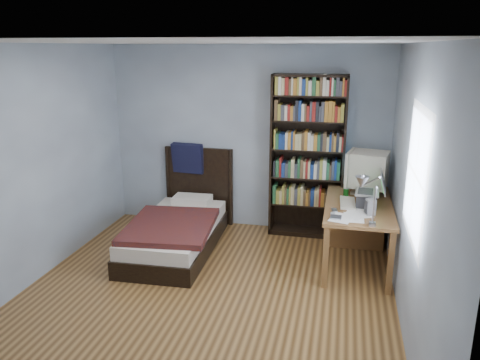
{
  "coord_description": "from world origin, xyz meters",
  "views": [
    {
      "loc": [
        1.29,
        -4.07,
        2.46
      ],
      "look_at": [
        0.22,
        0.69,
        1.07
      ],
      "focal_mm": 35.0,
      "sensor_mm": 36.0,
      "label": 1
    }
  ],
  "objects_px": {
    "desk": "(356,217)",
    "speaker": "(371,207)",
    "laptop": "(369,196)",
    "bed": "(178,227)",
    "desk_lamp": "(364,187)",
    "bookshelf": "(307,157)",
    "keyboard": "(348,203)",
    "crt_monitor": "(367,170)",
    "soda_can": "(346,193)"
  },
  "relations": [
    {
      "from": "desk_lamp",
      "to": "soda_can",
      "type": "distance_m",
      "value": 1.35
    },
    {
      "from": "desk_lamp",
      "to": "speaker",
      "type": "bearing_deg",
      "value": 80.59
    },
    {
      "from": "crt_monitor",
      "to": "keyboard",
      "type": "relative_size",
      "value": 1.27
    },
    {
      "from": "keyboard",
      "to": "bookshelf",
      "type": "xyz_separation_m",
      "value": [
        -0.54,
        0.8,
        0.33
      ]
    },
    {
      "from": "crt_monitor",
      "to": "keyboard",
      "type": "height_order",
      "value": "crt_monitor"
    },
    {
      "from": "laptop",
      "to": "bookshelf",
      "type": "distance_m",
      "value": 1.14
    },
    {
      "from": "keyboard",
      "to": "bed",
      "type": "bearing_deg",
      "value": 177.83
    },
    {
      "from": "desk",
      "to": "crt_monitor",
      "type": "bearing_deg",
      "value": -9.02
    },
    {
      "from": "desk",
      "to": "soda_can",
      "type": "height_order",
      "value": "soda_can"
    },
    {
      "from": "crt_monitor",
      "to": "keyboard",
      "type": "bearing_deg",
      "value": -113.48
    },
    {
      "from": "bed",
      "to": "desk_lamp",
      "type": "bearing_deg",
      "value": -25.02
    },
    {
      "from": "keyboard",
      "to": "bookshelf",
      "type": "relative_size",
      "value": 0.2
    },
    {
      "from": "desk",
      "to": "crt_monitor",
      "type": "xyz_separation_m",
      "value": [
        0.08,
        -0.01,
        0.61
      ]
    },
    {
      "from": "laptop",
      "to": "bookshelf",
      "type": "xyz_separation_m",
      "value": [
        -0.76,
        0.82,
        0.23
      ]
    },
    {
      "from": "keyboard",
      "to": "speaker",
      "type": "relative_size",
      "value": 2.4
    },
    {
      "from": "desk",
      "to": "bed",
      "type": "relative_size",
      "value": 0.75
    },
    {
      "from": "speaker",
      "to": "laptop",
      "type": "bearing_deg",
      "value": 72.59
    },
    {
      "from": "desk_lamp",
      "to": "bed",
      "type": "bearing_deg",
      "value": 154.98
    },
    {
      "from": "crt_monitor",
      "to": "soda_can",
      "type": "height_order",
      "value": "crt_monitor"
    },
    {
      "from": "speaker",
      "to": "bookshelf",
      "type": "xyz_separation_m",
      "value": [
        -0.77,
        1.11,
        0.25
      ]
    },
    {
      "from": "bed",
      "to": "speaker",
      "type": "bearing_deg",
      "value": -7.93
    },
    {
      "from": "bookshelf",
      "to": "keyboard",
      "type": "bearing_deg",
      "value": -56.15
    },
    {
      "from": "crt_monitor",
      "to": "desk_lamp",
      "type": "height_order",
      "value": "desk_lamp"
    },
    {
      "from": "laptop",
      "to": "desk_lamp",
      "type": "xyz_separation_m",
      "value": [
        -0.11,
        -1.0,
        0.4
      ]
    },
    {
      "from": "speaker",
      "to": "bookshelf",
      "type": "bearing_deg",
      "value": 105.3
    },
    {
      "from": "desk_lamp",
      "to": "laptop",
      "type": "bearing_deg",
      "value": 83.95
    },
    {
      "from": "soda_can",
      "to": "bed",
      "type": "relative_size",
      "value": 0.06
    },
    {
      "from": "bookshelf",
      "to": "bed",
      "type": "height_order",
      "value": "bookshelf"
    },
    {
      "from": "keyboard",
      "to": "bed",
      "type": "xyz_separation_m",
      "value": [
        -2.07,
        0.01,
        -0.48
      ]
    },
    {
      "from": "desk",
      "to": "bookshelf",
      "type": "xyz_separation_m",
      "value": [
        -0.66,
        0.32,
        0.66
      ]
    },
    {
      "from": "bed",
      "to": "keyboard",
      "type": "bearing_deg",
      "value": -0.25
    },
    {
      "from": "crt_monitor",
      "to": "keyboard",
      "type": "distance_m",
      "value": 0.59
    },
    {
      "from": "crt_monitor",
      "to": "laptop",
      "type": "relative_size",
      "value": 1.3
    },
    {
      "from": "crt_monitor",
      "to": "laptop",
      "type": "xyz_separation_m",
      "value": [
        0.02,
        -0.49,
        -0.18
      ]
    },
    {
      "from": "crt_monitor",
      "to": "bookshelf",
      "type": "bearing_deg",
      "value": 155.86
    },
    {
      "from": "bookshelf",
      "to": "bed",
      "type": "distance_m",
      "value": 1.91
    },
    {
      "from": "soda_can",
      "to": "laptop",
      "type": "bearing_deg",
      "value": -47.49
    },
    {
      "from": "crt_monitor",
      "to": "bookshelf",
      "type": "height_order",
      "value": "bookshelf"
    },
    {
      "from": "desk_lamp",
      "to": "bed",
      "type": "xyz_separation_m",
      "value": [
        -2.19,
        1.02,
        -0.98
      ]
    },
    {
      "from": "laptop",
      "to": "bed",
      "type": "height_order",
      "value": "bed"
    },
    {
      "from": "crt_monitor",
      "to": "bed",
      "type": "height_order",
      "value": "crt_monitor"
    },
    {
      "from": "laptop",
      "to": "desk_lamp",
      "type": "relative_size",
      "value": 0.65
    },
    {
      "from": "laptop",
      "to": "bookshelf",
      "type": "height_order",
      "value": "bookshelf"
    },
    {
      "from": "keyboard",
      "to": "crt_monitor",
      "type": "bearing_deg",
      "value": 64.6
    },
    {
      "from": "keyboard",
      "to": "desk_lamp",
      "type": "bearing_deg",
      "value": -85.23
    },
    {
      "from": "crt_monitor",
      "to": "desk_lamp",
      "type": "xyz_separation_m",
      "value": [
        -0.09,
        -1.48,
        0.21
      ]
    },
    {
      "from": "bed",
      "to": "soda_can",
      "type": "bearing_deg",
      "value": 6.82
    },
    {
      "from": "desk",
      "to": "speaker",
      "type": "height_order",
      "value": "speaker"
    },
    {
      "from": "laptop",
      "to": "desk",
      "type": "bearing_deg",
      "value": 101.12
    },
    {
      "from": "desk",
      "to": "desk_lamp",
      "type": "distance_m",
      "value": 1.71
    }
  ]
}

